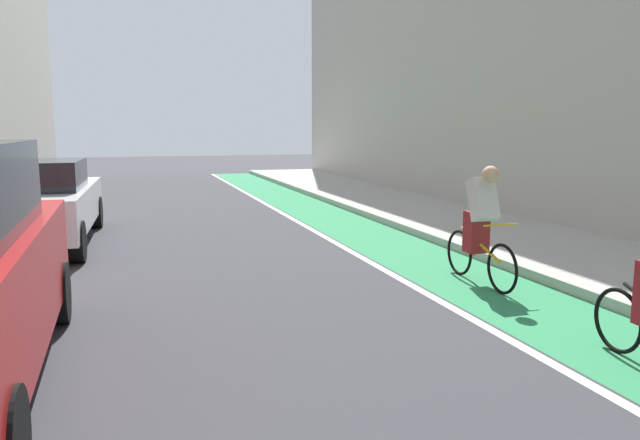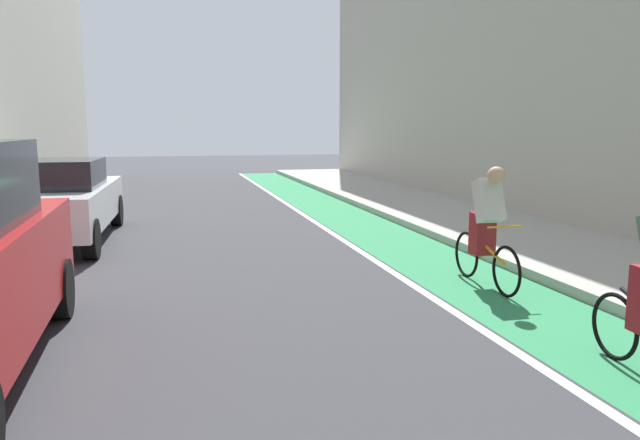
% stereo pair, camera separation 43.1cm
% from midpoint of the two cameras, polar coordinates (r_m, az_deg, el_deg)
% --- Properties ---
extents(ground_plane, '(75.24, 75.24, 0.00)m').
position_cam_midpoint_polar(ground_plane, '(8.83, -10.14, -5.06)').
color(ground_plane, '#38383D').
extents(bike_lane_paint, '(1.60, 34.20, 0.00)m').
position_cam_midpoint_polar(bike_lane_paint, '(11.51, 4.27, -1.71)').
color(bike_lane_paint, '#2D8451').
rests_on(bike_lane_paint, ground).
extents(lane_divider_stripe, '(0.12, 34.20, 0.00)m').
position_cam_midpoint_polar(lane_divider_stripe, '(11.22, -0.01, -1.97)').
color(lane_divider_stripe, white).
rests_on(lane_divider_stripe, ground).
extents(sidewalk_right, '(3.05, 34.20, 0.14)m').
position_cam_midpoint_polar(sidewalk_right, '(12.54, 14.20, -0.78)').
color(sidewalk_right, '#A8A59E').
rests_on(sidewalk_right, ground).
extents(parked_sedan_white, '(2.02, 4.61, 1.53)m').
position_cam_midpoint_polar(parked_sedan_white, '(11.87, -26.31, 1.55)').
color(parked_sedan_white, silver).
rests_on(parked_sedan_white, ground).
extents(cyclist_trailing, '(0.48, 1.70, 1.60)m').
position_cam_midpoint_polar(cyclist_trailing, '(8.23, 13.56, -0.44)').
color(cyclist_trailing, black).
rests_on(cyclist_trailing, ground).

